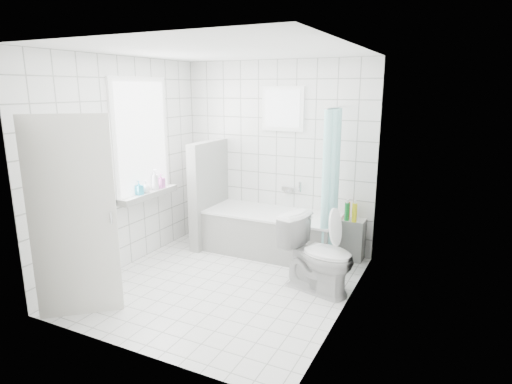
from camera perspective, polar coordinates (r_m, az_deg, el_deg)
The scene contains 19 objects.
ground at distance 5.13m, azimuth -4.25°, elevation -12.03°, with size 3.00×3.00×0.00m, color white.
ceiling at distance 4.64m, azimuth -4.84°, elevation 18.31°, with size 3.00×3.00×0.00m, color white.
wall_back at distance 6.03m, azimuth 2.73°, elevation 4.88°, with size 2.80×0.02×2.60m, color white.
wall_front at distance 3.54m, azimuth -16.91°, elevation -2.04°, with size 2.80×0.02×2.60m, color white.
wall_left at distance 5.55m, azimuth -17.12°, elevation 3.50°, with size 0.02×3.00×2.60m, color white.
wall_right at distance 4.19m, azimuth 12.21°, elevation 0.66°, with size 0.02×3.00×2.60m, color white.
window_left at distance 5.70m, azimuth -14.94°, elevation 6.95°, with size 0.01×0.90×1.40m, color white.
window_back at distance 5.89m, azimuth 3.54°, elevation 11.01°, with size 0.50×0.01×0.50m, color white.
window_sill at distance 5.80m, azimuth -14.15°, elevation -0.34°, with size 0.18×1.02×0.08m, color white.
door at distance 4.47m, azimuth -23.18°, elevation -3.34°, with size 0.04×0.80×2.00m, color silver.
bathtub at distance 5.90m, azimuth 2.12°, elevation -5.43°, with size 1.81×0.77×0.58m.
partition_wall at distance 6.17m, azimuth -6.29°, elevation -0.21°, with size 0.15×0.85×1.50m, color white.
tiled_ledge at distance 5.84m, azimuth 12.25°, elevation -6.14°, with size 0.40×0.24×0.55m, color white.
toilet at distance 4.83m, azimuth 8.30°, elevation -8.26°, with size 0.48×0.84×0.86m, color silver.
curtain_rod at distance 5.27m, azimuth 10.74°, elevation 11.03°, with size 0.02×0.02×0.80m, color silver.
shower_curtain at distance 5.26m, azimuth 9.93°, elevation 1.17°, with size 0.14×0.48×1.78m, color #45CCC2, non-canonical shape.
tub_faucet at distance 6.01m, azimuth 4.34°, elevation 0.44°, with size 0.18×0.06×0.06m, color silver.
sill_bottles at distance 5.80m, azimuth -13.82°, elevation 1.20°, with size 0.16×0.53×0.28m.
ledge_bottles at distance 5.67m, azimuth 12.39°, elevation -2.57°, with size 0.18×0.17×0.25m.
Camera 1 is at (2.35, -3.98, 2.22)m, focal length 30.00 mm.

